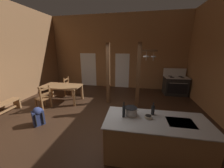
% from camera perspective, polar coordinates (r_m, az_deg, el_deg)
% --- Properties ---
extents(ground_plane, '(8.64, 8.52, 0.10)m').
position_cam_1_polar(ground_plane, '(4.55, -6.93, -15.96)').
color(ground_plane, '#382316').
extents(wall_back, '(8.64, 0.14, 4.21)m').
position_cam_1_polar(wall_back, '(7.70, 1.86, 14.06)').
color(wall_back, '#93663F').
rests_on(wall_back, ground_plane).
extents(glazed_door_back_left, '(1.00, 0.01, 2.05)m').
position_cam_1_polar(glazed_door_back_left, '(8.21, -10.60, 6.35)').
color(glazed_door_back_left, white).
rests_on(glazed_door_back_left, ground_plane).
extents(glazed_panel_back_right, '(0.84, 0.01, 2.05)m').
position_cam_1_polar(glazed_panel_back_right, '(7.68, 4.59, 5.92)').
color(glazed_panel_back_right, white).
rests_on(glazed_panel_back_right, ground_plane).
extents(kitchen_island, '(2.19, 1.02, 0.89)m').
position_cam_1_polar(kitchen_island, '(3.15, 18.71, -22.17)').
color(kitchen_island, '#9E7044').
rests_on(kitchen_island, ground_plane).
extents(stove_range, '(1.17, 0.86, 1.32)m').
position_cam_1_polar(stove_range, '(7.35, 26.64, -0.53)').
color(stove_range, black).
rests_on(stove_range, ground_plane).
extents(support_post_with_pot_rack, '(0.68, 0.22, 2.56)m').
position_cam_1_polar(support_post_with_pot_rack, '(4.83, 12.20, 4.02)').
color(support_post_with_pot_rack, brown).
rests_on(support_post_with_pot_rack, ground_plane).
extents(support_post_center, '(0.14, 0.14, 2.56)m').
position_cam_1_polar(support_post_center, '(5.35, -1.73, 4.37)').
color(support_post_center, brown).
rests_on(support_post_center, ground_plane).
extents(dining_table, '(1.71, 0.92, 0.74)m').
position_cam_1_polar(dining_table, '(6.10, -21.89, -1.43)').
color(dining_table, '#9E7044').
rests_on(dining_table, ground_plane).
extents(ladderback_chair_near_window, '(0.55, 0.55, 0.95)m').
position_cam_1_polar(ladderback_chair_near_window, '(5.68, -28.49, -5.60)').
color(ladderback_chair_near_window, brown).
rests_on(ladderback_chair_near_window, ground_plane).
extents(ladderback_chair_by_post, '(0.45, 0.45, 0.95)m').
position_cam_1_polar(ladderback_chair_by_post, '(6.76, -18.81, -1.27)').
color(ladderback_chair_by_post, brown).
rests_on(ladderback_chair_by_post, ground_plane).
extents(backpack, '(0.39, 0.39, 0.60)m').
position_cam_1_polar(backpack, '(4.68, -30.50, -12.20)').
color(backpack, navy).
rests_on(backpack, ground_plane).
extents(stockpot_on_counter, '(0.35, 0.28, 0.18)m').
position_cam_1_polar(stockpot_on_counter, '(2.93, 8.53, -11.99)').
color(stockpot_on_counter, silver).
rests_on(stockpot_on_counter, kitchen_island).
extents(mixing_bowl_on_counter, '(0.16, 0.16, 0.06)m').
position_cam_1_polar(mixing_bowl_on_counter, '(2.91, 16.11, -14.07)').
color(mixing_bowl_on_counter, '#B2A893').
rests_on(mixing_bowl_on_counter, kitchen_island).
extents(bottle_tall_on_counter, '(0.08, 0.08, 0.29)m').
position_cam_1_polar(bottle_tall_on_counter, '(3.04, 18.02, -11.07)').
color(bottle_tall_on_counter, '#1E2328').
rests_on(bottle_tall_on_counter, kitchen_island).
extents(bottle_short_on_counter, '(0.07, 0.07, 0.35)m').
position_cam_1_polar(bottle_short_on_counter, '(2.80, 5.32, -12.11)').
color(bottle_short_on_counter, '#1E2328').
rests_on(bottle_short_on_counter, kitchen_island).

